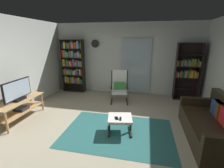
{
  "coord_description": "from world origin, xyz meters",
  "views": [
    {
      "loc": [
        0.75,
        -3.08,
        2.02
      ],
      "look_at": [
        -0.14,
        1.08,
        0.82
      ],
      "focal_mm": 25.7,
      "sensor_mm": 36.0,
      "label": 1
    }
  ],
  "objects_px": {
    "tv_stand": "(20,107)",
    "bookshelf_near_tv": "(73,64)",
    "wall_clock": "(95,44)",
    "lounge_armchair": "(119,85)",
    "leather_sofa": "(214,126)",
    "bookshelf_near_sofa": "(187,71)",
    "television": "(18,91)",
    "tv_remote": "(120,119)",
    "cell_phone": "(117,118)",
    "ottoman": "(120,120)"
  },
  "relations": [
    {
      "from": "tv_stand",
      "to": "cell_phone",
      "type": "distance_m",
      "value": 2.53
    },
    {
      "from": "tv_stand",
      "to": "wall_clock",
      "type": "xyz_separation_m",
      "value": [
        1.18,
        2.69,
        1.5
      ]
    },
    {
      "from": "bookshelf_near_sofa",
      "to": "leather_sofa",
      "type": "xyz_separation_m",
      "value": [
        0.07,
        -2.41,
        -0.68
      ]
    },
    {
      "from": "tv_stand",
      "to": "tv_remote",
      "type": "xyz_separation_m",
      "value": [
        2.62,
        -0.13,
        0.02
      ]
    },
    {
      "from": "tv_stand",
      "to": "television",
      "type": "height_order",
      "value": "television"
    },
    {
      "from": "bookshelf_near_sofa",
      "to": "leather_sofa",
      "type": "relative_size",
      "value": 1.03
    },
    {
      "from": "lounge_armchair",
      "to": "wall_clock",
      "type": "relative_size",
      "value": 3.53
    },
    {
      "from": "tv_stand",
      "to": "lounge_armchair",
      "type": "relative_size",
      "value": 1.33
    },
    {
      "from": "bookshelf_near_tv",
      "to": "lounge_armchair",
      "type": "distance_m",
      "value": 2.13
    },
    {
      "from": "television",
      "to": "tv_remote",
      "type": "xyz_separation_m",
      "value": [
        2.61,
        -0.13,
        -0.41
      ]
    },
    {
      "from": "leather_sofa",
      "to": "wall_clock",
      "type": "distance_m",
      "value": 4.52
    },
    {
      "from": "leather_sofa",
      "to": "wall_clock",
      "type": "height_order",
      "value": "wall_clock"
    },
    {
      "from": "leather_sofa",
      "to": "lounge_armchair",
      "type": "bearing_deg",
      "value": 142.18
    },
    {
      "from": "bookshelf_near_sofa",
      "to": "cell_phone",
      "type": "height_order",
      "value": "bookshelf_near_sofa"
    },
    {
      "from": "television",
      "to": "cell_phone",
      "type": "height_order",
      "value": "television"
    },
    {
      "from": "tv_stand",
      "to": "television",
      "type": "xyz_separation_m",
      "value": [
        0.0,
        -0.0,
        0.42
      ]
    },
    {
      "from": "tv_remote",
      "to": "ottoman",
      "type": "bearing_deg",
      "value": 100.49
    },
    {
      "from": "ottoman",
      "to": "lounge_armchair",
      "type": "bearing_deg",
      "value": 99.95
    },
    {
      "from": "tv_remote",
      "to": "cell_phone",
      "type": "relative_size",
      "value": 1.03
    },
    {
      "from": "lounge_armchair",
      "to": "cell_phone",
      "type": "height_order",
      "value": "lounge_armchair"
    },
    {
      "from": "ottoman",
      "to": "bookshelf_near_tv",
      "type": "bearing_deg",
      "value": 131.52
    },
    {
      "from": "tv_stand",
      "to": "leather_sofa",
      "type": "relative_size",
      "value": 0.73
    },
    {
      "from": "leather_sofa",
      "to": "tv_stand",
      "type": "bearing_deg",
      "value": -179.14
    },
    {
      "from": "television",
      "to": "bookshelf_near_sofa",
      "type": "height_order",
      "value": "bookshelf_near_sofa"
    },
    {
      "from": "tv_stand",
      "to": "bookshelf_near_sofa",
      "type": "height_order",
      "value": "bookshelf_near_sofa"
    },
    {
      "from": "tv_remote",
      "to": "wall_clock",
      "type": "xyz_separation_m",
      "value": [
        -1.44,
        2.82,
        1.48
      ]
    },
    {
      "from": "television",
      "to": "bookshelf_near_sofa",
      "type": "distance_m",
      "value": 5.1
    },
    {
      "from": "bookshelf_near_tv",
      "to": "wall_clock",
      "type": "bearing_deg",
      "value": 12.12
    },
    {
      "from": "television",
      "to": "leather_sofa",
      "type": "height_order",
      "value": "television"
    },
    {
      "from": "leather_sofa",
      "to": "cell_phone",
      "type": "height_order",
      "value": "leather_sofa"
    },
    {
      "from": "television",
      "to": "cell_phone",
      "type": "relative_size",
      "value": 6.16
    },
    {
      "from": "bookshelf_near_tv",
      "to": "bookshelf_near_sofa",
      "type": "distance_m",
      "value": 4.13
    },
    {
      "from": "tv_stand",
      "to": "cell_phone",
      "type": "xyz_separation_m",
      "value": [
        2.53,
        -0.12,
        0.01
      ]
    },
    {
      "from": "television",
      "to": "lounge_armchair",
      "type": "xyz_separation_m",
      "value": [
        2.26,
        1.82,
        -0.24
      ]
    },
    {
      "from": "lounge_armchair",
      "to": "tv_remote",
      "type": "relative_size",
      "value": 7.1
    },
    {
      "from": "leather_sofa",
      "to": "cell_phone",
      "type": "distance_m",
      "value": 2.0
    },
    {
      "from": "tv_stand",
      "to": "lounge_armchair",
      "type": "bearing_deg",
      "value": 38.77
    },
    {
      "from": "bookshelf_near_tv",
      "to": "bookshelf_near_sofa",
      "type": "relative_size",
      "value": 1.05
    },
    {
      "from": "bookshelf_near_tv",
      "to": "bookshelf_near_sofa",
      "type": "bearing_deg",
      "value": -0.37
    },
    {
      "from": "bookshelf_near_tv",
      "to": "lounge_armchair",
      "type": "height_order",
      "value": "bookshelf_near_tv"
    },
    {
      "from": "television",
      "to": "leather_sofa",
      "type": "xyz_separation_m",
      "value": [
        4.52,
        0.07,
        -0.47
      ]
    },
    {
      "from": "television",
      "to": "tv_stand",
      "type": "bearing_deg",
      "value": 116.09
    },
    {
      "from": "bookshelf_near_tv",
      "to": "bookshelf_near_sofa",
      "type": "xyz_separation_m",
      "value": [
        4.13,
        -0.03,
        -0.09
      ]
    },
    {
      "from": "tv_stand",
      "to": "bookshelf_near_tv",
      "type": "xyz_separation_m",
      "value": [
        0.33,
        2.51,
        0.73
      ]
    },
    {
      "from": "bookshelf_near_tv",
      "to": "leather_sofa",
      "type": "height_order",
      "value": "bookshelf_near_tv"
    },
    {
      "from": "bookshelf_near_tv",
      "to": "ottoman",
      "type": "xyz_separation_m",
      "value": [
        2.27,
        -2.56,
        -0.79
      ]
    },
    {
      "from": "bookshelf_near_tv",
      "to": "cell_phone",
      "type": "distance_m",
      "value": 3.5
    },
    {
      "from": "television",
      "to": "bookshelf_near_sofa",
      "type": "xyz_separation_m",
      "value": [
        4.45,
        2.48,
        0.21
      ]
    },
    {
      "from": "leather_sofa",
      "to": "bookshelf_near_tv",
      "type": "bearing_deg",
      "value": 149.81
    },
    {
      "from": "tv_stand",
      "to": "wall_clock",
      "type": "bearing_deg",
      "value": 66.36
    }
  ]
}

